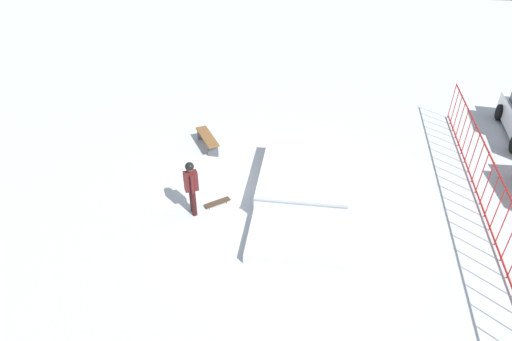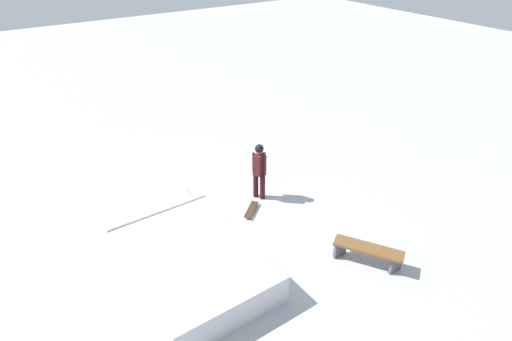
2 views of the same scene
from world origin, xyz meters
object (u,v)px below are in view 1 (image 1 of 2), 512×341
Objects in this scene: skater at (191,184)px; park_bench at (207,139)px; skate_ramp at (302,187)px; skateboard at (218,202)px.

skater reaches higher than park_bench.
park_bench is (-3.71, -0.55, -0.65)m from skater.
skate_ramp is at bearing -4.28° from skater.
skateboard is 3.44m from park_bench.
skater is at bearing 178.98° from skateboard.
skater is 1.10× the size of park_bench.
skater is 1.20m from skateboard.
skater reaches higher than skate_ramp.
skate_ramp is at bearing -20.40° from skateboard.
skateboard is at bearing 19.41° from park_bench.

